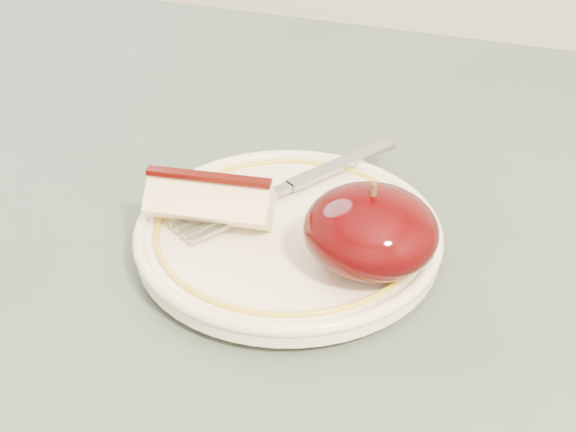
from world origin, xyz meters
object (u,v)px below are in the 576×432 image
(table, at_px, (211,367))
(plate, at_px, (288,234))
(apple_half, at_px, (371,231))
(fork, at_px, (288,187))

(table, height_order, plate, plate)
(table, relative_size, apple_half, 11.00)
(plate, xyz_separation_m, apple_half, (0.06, -0.02, 0.03))
(apple_half, bearing_deg, fork, 140.10)
(plate, distance_m, fork, 0.04)
(table, xyz_separation_m, plate, (0.05, 0.04, 0.10))
(fork, bearing_deg, plate, -129.13)
(apple_half, bearing_deg, plate, 161.17)
(fork, bearing_deg, table, -169.81)
(plate, relative_size, fork, 1.19)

